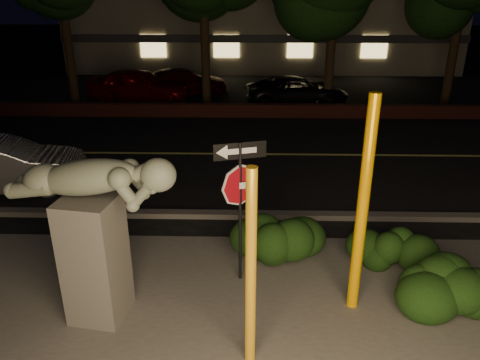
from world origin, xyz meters
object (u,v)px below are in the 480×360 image
parked_car_red (139,86)px  parked_car_darkred (183,82)px  yellow_pole_right (362,209)px  silver_sedan (0,166)px  signpost (240,186)px  yellow_pole_left (251,273)px  sculpture (93,221)px  parked_car_dark (297,91)px

parked_car_red → parked_car_darkred: size_ratio=1.03×
yellow_pole_right → parked_car_darkred: (-4.75, 15.14, -1.11)m
silver_sedan → signpost: bearing=-134.0°
yellow_pole_left → silver_sedan: yellow_pole_left is taller
yellow_pole_right → parked_car_red: yellow_pole_right is taller
signpost → parked_car_darkred: 14.80m
yellow_pole_left → parked_car_darkred: bearing=100.8°
sculpture → silver_sedan: bearing=139.3°
yellow_pole_left → yellow_pole_right: (1.61, 1.21, 0.30)m
parked_car_red → yellow_pole_right: bearing=-149.3°
signpost → parked_car_dark: size_ratio=0.58×
parked_car_darkred → parked_car_dark: (5.04, -1.73, -0.01)m
parked_car_dark → parked_car_darkred: bearing=63.5°
parked_car_dark → yellow_pole_right: bearing=171.2°
yellow_pole_left → parked_car_dark: bearing=82.6°
yellow_pole_right → signpost: bearing=159.1°
yellow_pole_left → signpost: size_ratio=1.14×
yellow_pole_right → signpost: yellow_pole_right is taller
yellow_pole_left → sculpture: (-2.24, 0.91, 0.22)m
parked_car_red → sculpture: bearing=-164.1°
parked_car_red → parked_car_dark: parked_car_red is taller
silver_sedan → parked_car_dark: (8.01, 9.10, -0.06)m
yellow_pole_left → parked_car_red: bearing=107.9°
parked_car_darkred → yellow_pole_left: bearing=164.3°
silver_sedan → parked_car_darkred: size_ratio=0.95×
signpost → sculpture: size_ratio=0.94×
sculpture → silver_sedan: (-3.86, 4.61, -0.98)m
signpost → sculpture: 2.29m
yellow_pole_left → parked_car_dark: (1.91, 14.62, -0.82)m
silver_sedan → parked_car_darkred: bearing=-27.9°
sculpture → parked_car_darkred: sculpture is taller
silver_sedan → parked_car_dark: bearing=-53.9°
yellow_pole_right → signpost: 1.92m
yellow_pole_right → parked_car_darkred: 15.90m
sculpture → yellow_pole_left: bearing=-12.7°
silver_sedan → parked_car_dark: silver_sedan is taller
yellow_pole_right → silver_sedan: (-7.71, 4.31, -1.06)m
parked_car_red → parked_car_darkred: 2.25m
silver_sedan → parked_car_red: size_ratio=0.93×
parked_car_darkred → yellow_pole_right: bearing=170.8°
sculpture → parked_car_red: 14.22m
yellow_pole_right → parked_car_red: 15.12m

